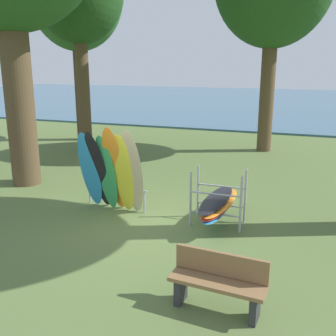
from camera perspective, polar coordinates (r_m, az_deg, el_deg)
ground_plane at (r=9.20m, az=-5.36°, el=-7.59°), size 80.00×80.00×0.00m
lake_water at (r=38.82m, az=14.61°, el=9.31°), size 80.00×36.00×0.10m
leaning_board_pile at (r=9.53m, az=-8.24°, el=-0.53°), size 1.76×0.76×2.13m
board_storage_rack at (r=8.89m, az=7.26°, el=-5.04°), size 1.15×2.13×1.25m
park_bench at (r=6.00m, az=7.24°, el=-15.85°), size 1.43×0.52×0.85m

